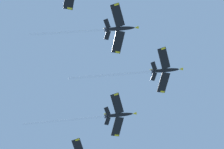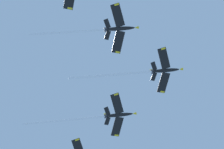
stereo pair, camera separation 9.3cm
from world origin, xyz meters
The scene contains 3 objects.
jet_lead centered at (-30.39, 3.80, 142.44)m, with size 46.53×19.89×9.84m.
jet_left_wing centered at (-50.07, 18.34, 138.73)m, with size 45.73×19.85×10.07m.
jet_right_wing centered at (-41.35, -17.08, 139.71)m, with size 41.16×19.89×9.33m.
Camera 1 is at (-33.66, -43.09, 1.98)m, focal length 57.76 mm.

